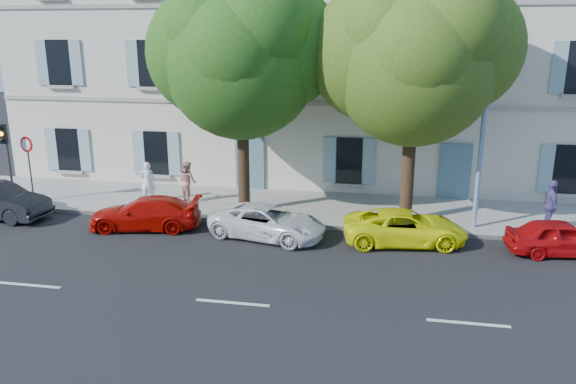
% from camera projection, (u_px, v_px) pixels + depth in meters
% --- Properties ---
extents(ground, '(90.00, 90.00, 0.00)m').
position_uv_depth(ground, '(266.00, 248.00, 18.61)').
color(ground, black).
extents(sidewalk, '(36.00, 4.50, 0.15)m').
position_uv_depth(sidewalk, '(290.00, 207.00, 22.80)').
color(sidewalk, '#A09E96').
rests_on(sidewalk, ground).
extents(kerb, '(36.00, 0.16, 0.16)m').
position_uv_depth(kerb, '(279.00, 224.00, 20.74)').
color(kerb, '#9E998E').
rests_on(kerb, ground).
extents(building, '(28.00, 7.00, 12.00)m').
position_uv_depth(building, '(311.00, 52.00, 26.63)').
color(building, beige).
rests_on(building, ground).
extents(car_red_coupe, '(4.21, 2.24, 1.16)m').
position_uv_depth(car_red_coupe, '(145.00, 213.00, 20.35)').
color(car_red_coupe, '#AE0A04').
rests_on(car_red_coupe, ground).
extents(car_white_coupe, '(4.39, 2.72, 1.13)m').
position_uv_depth(car_white_coupe, '(268.00, 222.00, 19.46)').
color(car_white_coupe, white).
rests_on(car_white_coupe, ground).
extents(car_yellow_supercar, '(4.36, 2.48, 1.15)m').
position_uv_depth(car_yellow_supercar, '(405.00, 227.00, 18.89)').
color(car_yellow_supercar, '#F8FE0A').
rests_on(car_yellow_supercar, ground).
extents(car_red_hatchback, '(3.53, 1.81, 1.15)m').
position_uv_depth(car_red_hatchback, '(561.00, 237.00, 17.94)').
color(car_red_hatchback, '#B70B0C').
rests_on(car_red_hatchback, ground).
extents(tree_left, '(5.72, 5.72, 8.87)m').
position_uv_depth(tree_left, '(241.00, 62.00, 20.50)').
color(tree_left, '#3A2819').
rests_on(tree_left, sidewalk).
extents(tree_right, '(5.77, 5.77, 8.89)m').
position_uv_depth(tree_right, '(414.00, 64.00, 19.38)').
color(tree_right, '#3A2819').
rests_on(tree_right, sidewalk).
extents(traffic_light, '(0.28, 0.37, 3.29)m').
position_uv_depth(traffic_light, '(5.00, 147.00, 22.28)').
color(traffic_light, '#383A3D').
rests_on(traffic_light, sidewalk).
extents(road_sign, '(0.63, 0.19, 2.75)m').
position_uv_depth(road_sign, '(28.00, 155.00, 22.60)').
color(road_sign, '#383A3D').
rests_on(road_sign, sidewalk).
extents(street_lamp, '(0.28, 1.78, 8.38)m').
position_uv_depth(street_lamp, '(487.00, 94.00, 18.76)').
color(street_lamp, '#7293BF').
rests_on(street_lamp, sidewalk).
extents(pedestrian_a, '(0.71, 0.60, 1.66)m').
position_uv_depth(pedestrian_a, '(148.00, 182.00, 23.11)').
color(pedestrian_a, white).
rests_on(pedestrian_a, sidewalk).
extents(pedestrian_b, '(1.05, 1.02, 1.70)m').
position_uv_depth(pedestrian_b, '(188.00, 181.00, 23.07)').
color(pedestrian_b, '#D69888').
rests_on(pedestrian_b, sidewalk).
extents(pedestrian_c, '(0.51, 1.08, 1.80)m').
position_uv_depth(pedestrian_c, '(551.00, 205.00, 19.70)').
color(pedestrian_c, '#554987').
rests_on(pedestrian_c, sidewalk).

